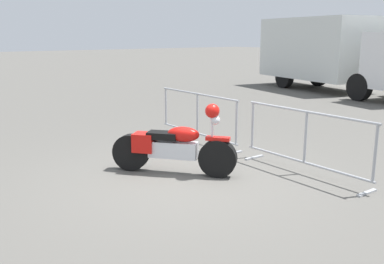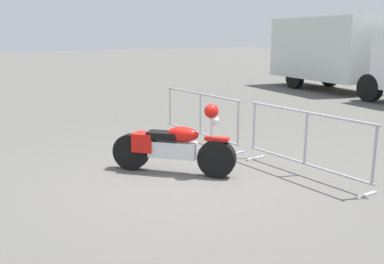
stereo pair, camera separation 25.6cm
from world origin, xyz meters
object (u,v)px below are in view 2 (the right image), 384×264
(parked_car_tan, at_px, (343,58))
(box_truck, at_px, (343,51))
(motorcycle, at_px, (173,146))
(parked_car_maroon, at_px, (382,59))
(crowd_barrier_far, at_px, (306,142))
(crowd_barrier_near, at_px, (201,117))

(parked_car_tan, bearing_deg, box_truck, -148.33)
(motorcycle, distance_m, box_truck, 12.43)
(motorcycle, relative_size, box_truck, 0.22)
(parked_car_maroon, bearing_deg, motorcycle, -159.78)
(crowd_barrier_far, height_order, box_truck, box_truck)
(crowd_barrier_near, bearing_deg, parked_car_maroon, 110.75)
(crowd_barrier_far, bearing_deg, crowd_barrier_near, 180.00)
(motorcycle, bearing_deg, parked_car_maroon, 75.47)
(crowd_barrier_far, bearing_deg, parked_car_maroon, 117.04)
(box_truck, xyz_separation_m, parked_car_tan, (-7.47, 11.14, -0.90))
(crowd_barrier_far, relative_size, parked_car_tan, 0.59)
(crowd_barrier_near, relative_size, crowd_barrier_far, 1.00)
(crowd_barrier_far, xyz_separation_m, parked_car_tan, (-13.52, 20.93, 0.18))
(crowd_barrier_near, distance_m, crowd_barrier_far, 2.78)
(crowd_barrier_far, xyz_separation_m, box_truck, (-6.05, 9.79, 1.08))
(parked_car_tan, distance_m, parked_car_maroon, 2.75)
(crowd_barrier_near, bearing_deg, box_truck, 108.49)
(box_truck, relative_size, parked_car_maroon, 1.79)
(motorcycle, height_order, crowd_barrier_near, motorcycle)
(motorcycle, bearing_deg, parked_car_tan, 81.30)
(motorcycle, relative_size, parked_car_tan, 0.42)
(motorcycle, relative_size, crowd_barrier_far, 0.71)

